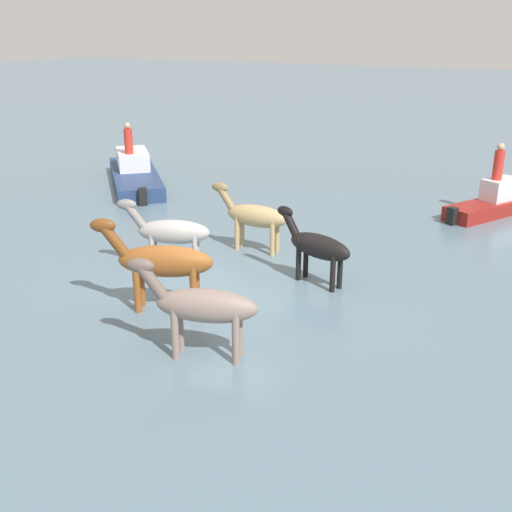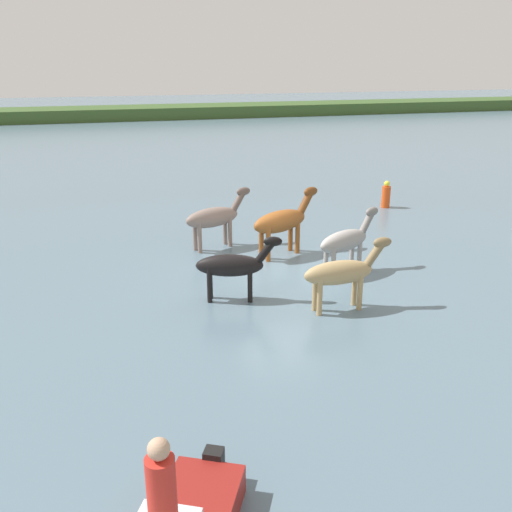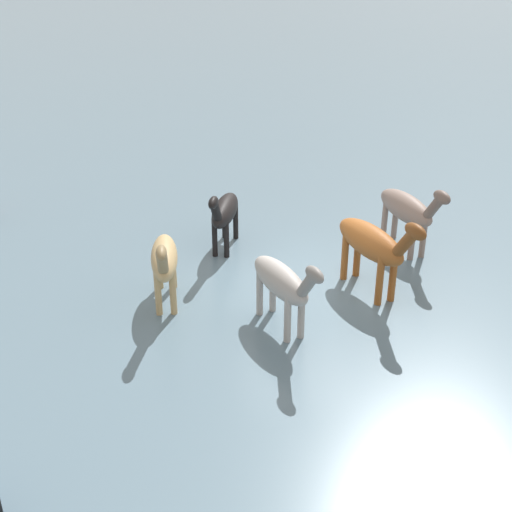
{
  "view_description": "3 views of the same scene",
  "coord_description": "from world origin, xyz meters",
  "px_view_note": "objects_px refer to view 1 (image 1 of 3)",
  "views": [
    {
      "loc": [
        -7.22,
        11.28,
        5.88
      ],
      "look_at": [
        -0.7,
        -0.61,
        0.79
      ],
      "focal_mm": 43.18,
      "sensor_mm": 36.0,
      "label": 1
    },
    {
      "loc": [
        -4.99,
        -14.49,
        5.98
      ],
      "look_at": [
        -0.85,
        -0.16,
        0.65
      ],
      "focal_mm": 39.0,
      "sensor_mm": 36.0,
      "label": 2
    },
    {
      "loc": [
        12.77,
        -2.02,
        7.22
      ],
      "look_at": [
        0.68,
        -0.98,
        1.05
      ],
      "focal_mm": 47.3,
      "sensor_mm": 36.0,
      "label": 3
    }
  ],
  "objects_px": {
    "boat_dinghy_port": "(135,176)",
    "person_watcher_seated": "(499,163)",
    "horse_chestnut_trailing": "(202,306)",
    "person_helmsman_aft": "(128,139)",
    "boat_tender_starboard": "(492,206)",
    "horse_mid_herd": "(161,261)",
    "horse_dun_straggler": "(254,216)",
    "horse_pinto_flank": "(170,232)",
    "horse_rear_stallion": "(317,246)"
  },
  "relations": [
    {
      "from": "horse_dun_straggler",
      "to": "horse_chestnut_trailing",
      "type": "relative_size",
      "value": 0.95
    },
    {
      "from": "horse_pinto_flank",
      "to": "person_watcher_seated",
      "type": "bearing_deg",
      "value": -147.66
    },
    {
      "from": "horse_mid_herd",
      "to": "horse_rear_stallion",
      "type": "height_order",
      "value": "horse_mid_herd"
    },
    {
      "from": "boat_tender_starboard",
      "to": "horse_pinto_flank",
      "type": "bearing_deg",
      "value": 172.18
    },
    {
      "from": "horse_dun_straggler",
      "to": "person_watcher_seated",
      "type": "distance_m",
      "value": 8.7
    },
    {
      "from": "horse_rear_stallion",
      "to": "boat_tender_starboard",
      "type": "bearing_deg",
      "value": -93.61
    },
    {
      "from": "person_watcher_seated",
      "to": "horse_chestnut_trailing",
      "type": "bearing_deg",
      "value": 75.54
    },
    {
      "from": "horse_mid_herd",
      "to": "boat_dinghy_port",
      "type": "height_order",
      "value": "horse_mid_herd"
    },
    {
      "from": "horse_pinto_flank",
      "to": "person_watcher_seated",
      "type": "distance_m",
      "value": 11.2
    },
    {
      "from": "horse_mid_herd",
      "to": "horse_rear_stallion",
      "type": "xyz_separation_m",
      "value": [
        -2.34,
        -2.98,
        -0.18
      ]
    },
    {
      "from": "horse_mid_herd",
      "to": "person_helmsman_aft",
      "type": "xyz_separation_m",
      "value": [
        7.96,
        -8.57,
        0.64
      ]
    },
    {
      "from": "horse_dun_straggler",
      "to": "boat_tender_starboard",
      "type": "height_order",
      "value": "horse_dun_straggler"
    },
    {
      "from": "horse_chestnut_trailing",
      "to": "boat_dinghy_port",
      "type": "distance_m",
      "value": 14.05
    },
    {
      "from": "horse_pinto_flank",
      "to": "boat_dinghy_port",
      "type": "bearing_deg",
      "value": -68.04
    },
    {
      "from": "horse_pinto_flank",
      "to": "person_helmsman_aft",
      "type": "xyz_separation_m",
      "value": [
        6.71,
        -6.53,
        0.77
      ]
    },
    {
      "from": "horse_dun_straggler",
      "to": "horse_rear_stallion",
      "type": "relative_size",
      "value": 1.04
    },
    {
      "from": "horse_mid_herd",
      "to": "boat_tender_starboard",
      "type": "height_order",
      "value": "horse_mid_herd"
    },
    {
      "from": "horse_mid_herd",
      "to": "boat_dinghy_port",
      "type": "xyz_separation_m",
      "value": [
        7.91,
        -8.74,
        -0.8
      ]
    },
    {
      "from": "horse_rear_stallion",
      "to": "person_watcher_seated",
      "type": "xyz_separation_m",
      "value": [
        -2.79,
        -8.24,
        0.75
      ]
    },
    {
      "from": "boat_dinghy_port",
      "to": "person_watcher_seated",
      "type": "relative_size",
      "value": 4.57
    },
    {
      "from": "horse_mid_herd",
      "to": "horse_dun_straggler",
      "type": "relative_size",
      "value": 1.11
    },
    {
      "from": "boat_dinghy_port",
      "to": "boat_tender_starboard",
      "type": "height_order",
      "value": "boat_dinghy_port"
    },
    {
      "from": "horse_dun_straggler",
      "to": "person_watcher_seated",
      "type": "height_order",
      "value": "person_watcher_seated"
    },
    {
      "from": "boat_tender_starboard",
      "to": "person_watcher_seated",
      "type": "distance_m",
      "value": 1.41
    },
    {
      "from": "horse_chestnut_trailing",
      "to": "boat_dinghy_port",
      "type": "height_order",
      "value": "horse_chestnut_trailing"
    },
    {
      "from": "boat_tender_starboard",
      "to": "horse_rear_stallion",
      "type": "bearing_deg",
      "value": -171.57
    },
    {
      "from": "horse_chestnut_trailing",
      "to": "horse_pinto_flank",
      "type": "xyz_separation_m",
      "value": [
        3.15,
        -3.34,
        -0.05
      ]
    },
    {
      "from": "boat_tender_starboard",
      "to": "person_helmsman_aft",
      "type": "bearing_deg",
      "value": 128.23
    },
    {
      "from": "boat_tender_starboard",
      "to": "person_watcher_seated",
      "type": "bearing_deg",
      "value": 17.97
    },
    {
      "from": "horse_chestnut_trailing",
      "to": "person_watcher_seated",
      "type": "xyz_separation_m",
      "value": [
        -3.23,
        -12.52,
        0.65
      ]
    },
    {
      "from": "boat_dinghy_port",
      "to": "person_helmsman_aft",
      "type": "xyz_separation_m",
      "value": [
        0.05,
        0.17,
        1.45
      ]
    },
    {
      "from": "horse_pinto_flank",
      "to": "horse_mid_herd",
      "type": "bearing_deg",
      "value": 98.69
    },
    {
      "from": "horse_rear_stallion",
      "to": "boat_tender_starboard",
      "type": "relative_size",
      "value": 0.6
    },
    {
      "from": "horse_dun_straggler",
      "to": "horse_chestnut_trailing",
      "type": "distance_m",
      "value": 5.95
    },
    {
      "from": "boat_dinghy_port",
      "to": "person_helmsman_aft",
      "type": "bearing_deg",
      "value": 119.1
    },
    {
      "from": "boat_tender_starboard",
      "to": "person_helmsman_aft",
      "type": "relative_size",
      "value": 3.11
    },
    {
      "from": "boat_dinghy_port",
      "to": "boat_tender_starboard",
      "type": "xyz_separation_m",
      "value": [
        -13.02,
        -2.37,
        -0.03
      ]
    },
    {
      "from": "horse_rear_stallion",
      "to": "person_helmsman_aft",
      "type": "xyz_separation_m",
      "value": [
        10.3,
        -5.58,
        0.82
      ]
    },
    {
      "from": "horse_pinto_flank",
      "to": "boat_dinghy_port",
      "type": "xyz_separation_m",
      "value": [
        6.66,
        -6.7,
        -0.68
      ]
    },
    {
      "from": "horse_pinto_flank",
      "to": "boat_tender_starboard",
      "type": "relative_size",
      "value": 0.62
    },
    {
      "from": "person_helmsman_aft",
      "to": "boat_dinghy_port",
      "type": "bearing_deg",
      "value": -106.92
    },
    {
      "from": "horse_rear_stallion",
      "to": "boat_tender_starboard",
      "type": "distance_m",
      "value": 8.6
    },
    {
      "from": "horse_chestnut_trailing",
      "to": "horse_pinto_flank",
      "type": "bearing_deg",
      "value": -65.24
    },
    {
      "from": "horse_rear_stallion",
      "to": "boat_dinghy_port",
      "type": "height_order",
      "value": "horse_rear_stallion"
    },
    {
      "from": "person_helmsman_aft",
      "to": "person_watcher_seated",
      "type": "height_order",
      "value": "person_helmsman_aft"
    },
    {
      "from": "horse_chestnut_trailing",
      "to": "boat_dinghy_port",
      "type": "relative_size",
      "value": 0.45
    },
    {
      "from": "horse_mid_herd",
      "to": "horse_chestnut_trailing",
      "type": "xyz_separation_m",
      "value": [
        -1.9,
        1.3,
        -0.08
      ]
    },
    {
      "from": "person_watcher_seated",
      "to": "horse_mid_herd",
      "type": "bearing_deg",
      "value": 65.43
    },
    {
      "from": "horse_pinto_flank",
      "to": "person_helmsman_aft",
      "type": "bearing_deg",
      "value": -67.08
    },
    {
      "from": "horse_mid_herd",
      "to": "horse_chestnut_trailing",
      "type": "height_order",
      "value": "horse_mid_herd"
    }
  ]
}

